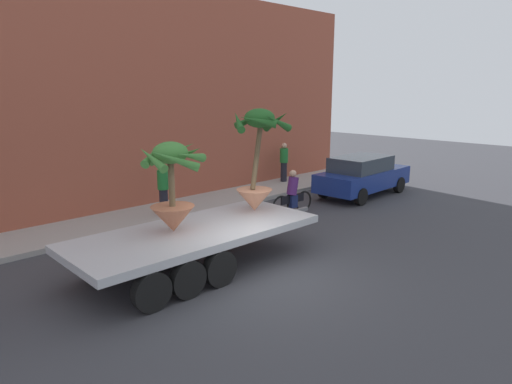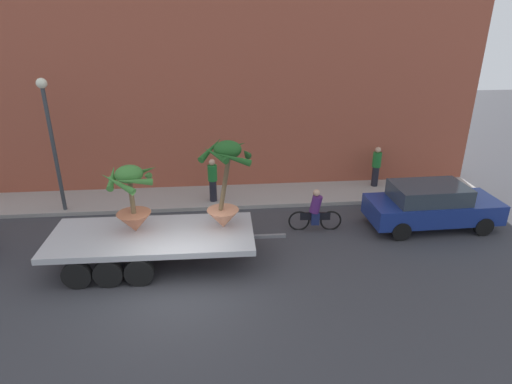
% 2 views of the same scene
% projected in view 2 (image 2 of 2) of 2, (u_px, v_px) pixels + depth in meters
% --- Properties ---
extents(ground_plane, '(60.00, 60.00, 0.00)m').
position_uv_depth(ground_plane, '(179.00, 290.00, 11.74)').
color(ground_plane, '#38383D').
extents(sidewalk, '(24.00, 2.20, 0.15)m').
position_uv_depth(sidewalk, '(190.00, 198.00, 17.31)').
color(sidewalk, '#A39E99').
rests_on(sidewalk, ground).
extents(building_facade, '(24.00, 1.20, 7.65)m').
position_uv_depth(building_facade, '(186.00, 97.00, 17.42)').
color(building_facade, '#9E4C38').
rests_on(building_facade, ground).
extents(flatbed_trailer, '(6.97, 2.56, 0.98)m').
position_uv_depth(flatbed_trailer, '(144.00, 240.00, 12.71)').
color(flatbed_trailer, '#B7BABF').
rests_on(flatbed_trailer, ground).
extents(potted_palm_rear, '(1.58, 1.57, 2.69)m').
position_uv_depth(potted_palm_rear, '(225.00, 186.00, 12.50)').
color(potted_palm_rear, tan).
rests_on(potted_palm_rear, flatbed_trailer).
extents(potted_palm_middle, '(1.60, 1.67, 2.06)m').
position_uv_depth(potted_palm_middle, '(132.00, 200.00, 12.39)').
color(potted_palm_middle, '#B26647').
rests_on(potted_palm_middle, flatbed_trailer).
extents(cyclist, '(1.84, 0.37, 1.54)m').
position_uv_depth(cyclist, '(315.00, 212.00, 14.72)').
color(cyclist, black).
rests_on(cyclist, ground).
extents(parked_car, '(4.52, 1.93, 1.58)m').
position_uv_depth(parked_car, '(431.00, 205.00, 14.88)').
color(parked_car, navy).
rests_on(parked_car, ground).
extents(pedestrian_near_gate, '(0.36, 0.36, 1.71)m').
position_uv_depth(pedestrian_near_gate, '(376.00, 166.00, 18.02)').
color(pedestrian_near_gate, black).
rests_on(pedestrian_near_gate, sidewalk).
extents(pedestrian_far_left, '(0.36, 0.36, 1.71)m').
position_uv_depth(pedestrian_far_left, '(213.00, 179.00, 16.55)').
color(pedestrian_far_left, black).
rests_on(pedestrian_far_left, sidewalk).
extents(street_lamp, '(0.36, 0.36, 4.83)m').
position_uv_depth(street_lamp, '(50.00, 129.00, 14.96)').
color(street_lamp, '#383D42').
rests_on(street_lamp, sidewalk).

